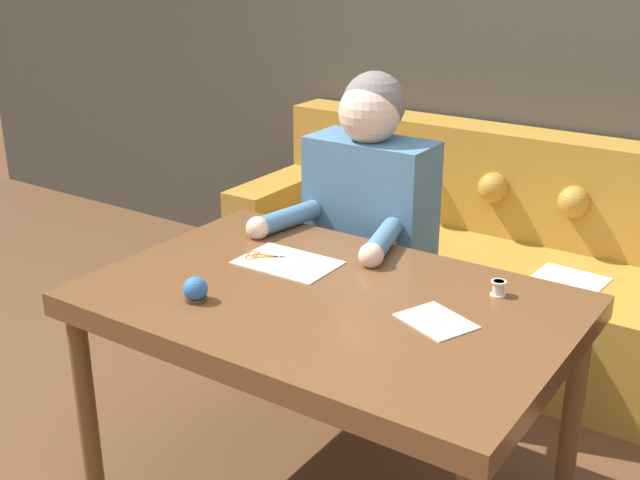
# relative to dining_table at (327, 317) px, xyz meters

# --- Properties ---
(wall_back) EXTENTS (8.00, 0.06, 2.60)m
(wall_back) POSITION_rel_dining_table_xyz_m (0.07, 1.71, 0.64)
(wall_back) COLOR #474238
(wall_back) RESTS_ON ground_plane
(dining_table) EXTENTS (1.38, 0.91, 0.73)m
(dining_table) POSITION_rel_dining_table_xyz_m (0.00, 0.00, 0.00)
(dining_table) COLOR brown
(dining_table) RESTS_ON ground_plane
(couch) EXTENTS (2.16, 0.79, 0.90)m
(couch) POSITION_rel_dining_table_xyz_m (-0.08, 1.32, -0.34)
(couch) COLOR #B7842D
(couch) RESTS_ON ground_plane
(person) EXTENTS (0.53, 0.57, 1.26)m
(person) POSITION_rel_dining_table_xyz_m (-0.24, 0.63, -0.00)
(person) COLOR #33281E
(person) RESTS_ON ground_plane
(pattern_paper_main) EXTENTS (0.31, 0.21, 0.00)m
(pattern_paper_main) POSITION_rel_dining_table_xyz_m (-0.23, 0.13, 0.07)
(pattern_paper_main) COLOR beige
(pattern_paper_main) RESTS_ON dining_table
(pattern_paper_offcut) EXTENTS (0.23, 0.21, 0.00)m
(pattern_paper_offcut) POSITION_rel_dining_table_xyz_m (0.34, 0.02, 0.07)
(pattern_paper_offcut) COLOR beige
(pattern_paper_offcut) RESTS_ON dining_table
(scissors) EXTENTS (0.24, 0.16, 0.01)m
(scissors) POSITION_rel_dining_table_xyz_m (-0.31, 0.13, 0.07)
(scissors) COLOR silver
(scissors) RESTS_ON dining_table
(thread_spool) EXTENTS (0.04, 0.04, 0.05)m
(thread_spool) POSITION_rel_dining_table_xyz_m (0.41, 0.27, 0.09)
(thread_spool) COLOR beige
(thread_spool) RESTS_ON dining_table
(pin_cushion) EXTENTS (0.07, 0.07, 0.07)m
(pin_cushion) POSITION_rel_dining_table_xyz_m (-0.29, -0.24, 0.10)
(pin_cushion) COLOR #4C3828
(pin_cushion) RESTS_ON dining_table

